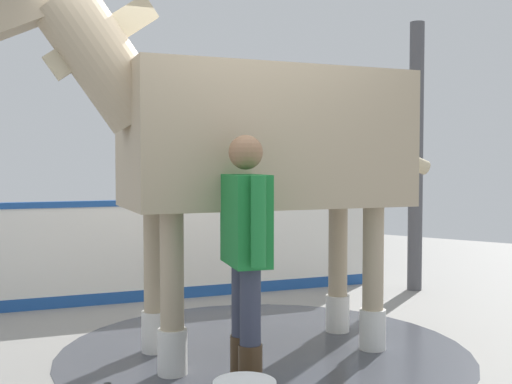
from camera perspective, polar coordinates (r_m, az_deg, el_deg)
The scene contains 6 objects.
ground_plane at distance 4.84m, azimuth -2.47°, elevation -14.62°, with size 16.00×16.00×0.02m, color gray.
wet_patch at distance 4.92m, azimuth 0.77°, elevation -14.20°, with size 3.11×3.11×0.00m, color #42444C.
barrier_wall at distance 6.71m, azimuth -5.89°, elevation -5.44°, with size 2.36×3.62×1.05m.
roof_post_far at distance 7.22m, azimuth 14.34°, elevation 3.09°, with size 0.16×0.16×2.99m, color #4C4C51.
horse at distance 4.66m, azimuth -0.65°, elevation 4.65°, with size 2.17×3.03×2.78m.
handler at distance 3.91m, azimuth -0.94°, elevation -4.88°, with size 0.53×0.46×1.60m.
Camera 1 is at (2.87, -3.62, 1.42)m, focal length 43.95 mm.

